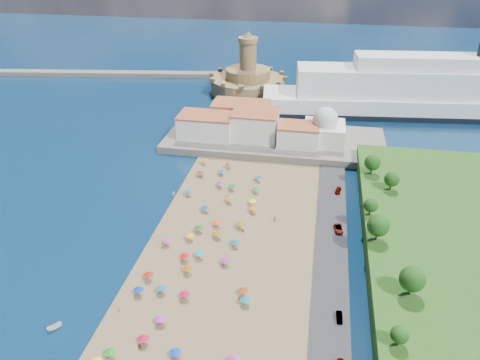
# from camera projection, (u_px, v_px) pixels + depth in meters

# --- Properties ---
(ground) EXTENTS (700.00, 700.00, 0.00)m
(ground) POSITION_uv_depth(u_px,v_px,m) (211.00, 244.00, 134.12)
(ground) COLOR #071938
(ground) RESTS_ON ground
(terrace) EXTENTS (90.00, 36.00, 3.00)m
(terrace) POSITION_uv_depth(u_px,v_px,m) (274.00, 140.00, 194.84)
(terrace) COLOR #59544C
(terrace) RESTS_ON ground
(jetty) EXTENTS (18.00, 70.00, 2.40)m
(jetty) POSITION_uv_depth(u_px,v_px,m) (238.00, 109.00, 228.59)
(jetty) COLOR #59544C
(jetty) RESTS_ON ground
(breakwater) EXTENTS (199.03, 34.77, 2.60)m
(breakwater) POSITION_uv_depth(u_px,v_px,m) (92.00, 74.00, 282.57)
(breakwater) COLOR #59544C
(breakwater) RESTS_ON ground
(waterfront_buildings) EXTENTS (57.00, 29.00, 11.00)m
(waterfront_buildings) POSITION_uv_depth(u_px,v_px,m) (244.00, 124.00, 194.35)
(waterfront_buildings) COLOR silver
(waterfront_buildings) RESTS_ON terrace
(domed_building) EXTENTS (16.00, 16.00, 15.00)m
(domed_building) POSITION_uv_depth(u_px,v_px,m) (324.00, 129.00, 186.42)
(domed_building) COLOR silver
(domed_building) RESTS_ON terrace
(fortress) EXTENTS (40.00, 40.00, 32.40)m
(fortress) POSITION_uv_depth(u_px,v_px,m) (248.00, 80.00, 251.84)
(fortress) COLOR olive
(fortress) RESTS_ON ground
(cruise_ship) EXTENTS (160.74, 40.19, 34.79)m
(cruise_ship) POSITION_uv_depth(u_px,v_px,m) (431.00, 94.00, 220.79)
(cruise_ship) COLOR black
(cruise_ship) RESTS_ON ground
(beach_parasols) EXTENTS (31.68, 116.75, 2.20)m
(beach_parasols) POSITION_uv_depth(u_px,v_px,m) (197.00, 261.00, 124.18)
(beach_parasols) COLOR gray
(beach_parasols) RESTS_ON beach
(beachgoers) EXTENTS (36.49, 95.28, 1.88)m
(beachgoers) POSITION_uv_depth(u_px,v_px,m) (203.00, 239.00, 134.52)
(beachgoers) COLOR tan
(beachgoers) RESTS_ON beach
(parked_cars) EXTENTS (2.94, 77.16, 1.44)m
(parked_cars) POSITION_uv_depth(u_px,v_px,m) (339.00, 246.00, 130.97)
(parked_cars) COLOR gray
(parked_cars) RESTS_ON promenade
(hillside_trees) EXTENTS (12.00, 108.40, 7.62)m
(hillside_trees) POSITION_uv_depth(u_px,v_px,m) (392.00, 255.00, 113.29)
(hillside_trees) COLOR #382314
(hillside_trees) RESTS_ON hillside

